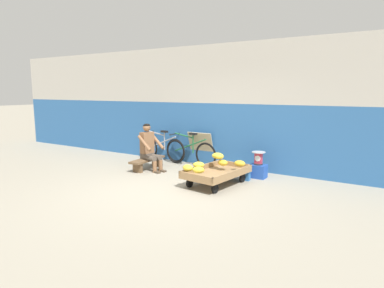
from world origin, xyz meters
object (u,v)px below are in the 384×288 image
at_px(low_bench, 147,161).
at_px(plastic_crate, 258,171).
at_px(bicycle_far_left, 190,151).
at_px(vendor_seated, 149,147).
at_px(sign_board, 202,148).
at_px(banana_cart, 217,173).
at_px(weighing_scale, 258,158).
at_px(bicycle_near_left, 162,148).
at_px(shopping_bag, 246,175).

relative_size(low_bench, plastic_crate, 3.09).
height_order(plastic_crate, bicycle_far_left, bicycle_far_left).
height_order(vendor_seated, sign_board, vendor_seated).
xyz_separation_m(low_bench, plastic_crate, (2.64, 0.68, -0.05)).
distance_m(banana_cart, plastic_crate, 1.13).
height_order(banana_cart, weighing_scale, weighing_scale).
bearing_deg(banana_cart, sign_board, 129.63).
bearing_deg(bicycle_near_left, bicycle_far_left, 0.46).
xyz_separation_m(banana_cart, weighing_scale, (0.52, 0.99, 0.21)).
xyz_separation_m(bicycle_near_left, shopping_bag, (2.79, -0.67, -0.23)).
relative_size(low_bench, weighing_scale, 3.71).
height_order(banana_cart, low_bench, banana_cart).
relative_size(sign_board, shopping_bag, 3.59).
bearing_deg(weighing_scale, shopping_bag, -112.55).
height_order(vendor_seated, shopping_bag, vendor_seated).
relative_size(plastic_crate, bicycle_near_left, 0.22).
xyz_separation_m(banana_cart, sign_board, (-1.27, 1.53, 0.19)).
bearing_deg(shopping_bag, plastic_crate, 67.51).
height_order(vendor_seated, weighing_scale, vendor_seated).
xyz_separation_m(vendor_seated, bicycle_near_left, (-0.39, 1.01, -0.21)).
distance_m(low_bench, bicycle_far_left, 1.19).
height_order(banana_cart, sign_board, sign_board).
relative_size(vendor_seated, bicycle_far_left, 0.69).
bearing_deg(weighing_scale, low_bench, -165.60).
distance_m(vendor_seated, shopping_bag, 2.47).
height_order(vendor_seated, bicycle_near_left, vendor_seated).
relative_size(low_bench, vendor_seated, 0.98).
distance_m(banana_cart, bicycle_near_left, 2.75).
relative_size(low_bench, bicycle_near_left, 0.67).
xyz_separation_m(weighing_scale, shopping_bag, (-0.15, -0.35, -0.33)).
xyz_separation_m(bicycle_near_left, sign_board, (1.15, 0.23, 0.07)).
relative_size(vendor_seated, bicycle_near_left, 0.69).
distance_m(vendor_seated, plastic_crate, 2.68).
distance_m(vendor_seated, bicycle_far_left, 1.17).
xyz_separation_m(low_bench, vendor_seated, (0.09, -0.02, 0.37)).
relative_size(low_bench, bicycle_far_left, 0.67).
height_order(low_bench, shopping_bag, low_bench).
distance_m(low_bench, vendor_seated, 0.38).
bearing_deg(bicycle_far_left, bicycle_near_left, -179.54).
bearing_deg(weighing_scale, bicycle_near_left, 173.89).
bearing_deg(weighing_scale, banana_cart, -117.90).
relative_size(weighing_scale, sign_board, 0.35).
distance_m(banana_cart, bicycle_far_left, 1.99).
bearing_deg(bicycle_far_left, plastic_crate, -9.03).
distance_m(weighing_scale, sign_board, 1.87).
relative_size(low_bench, sign_board, 1.29).
xyz_separation_m(sign_board, shopping_bag, (1.65, -0.89, -0.31)).
bearing_deg(bicycle_near_left, banana_cart, -28.40).
height_order(low_bench, sign_board, sign_board).
height_order(weighing_scale, bicycle_far_left, bicycle_far_left).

